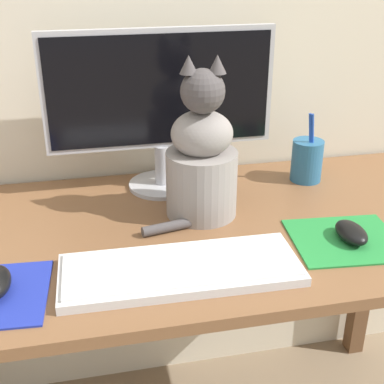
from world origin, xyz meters
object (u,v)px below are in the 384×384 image
Objects in this scene: pen_cup at (307,160)px; monitor at (160,100)px; keyboard at (181,269)px; computer_mouse_right at (351,233)px; cat at (202,159)px.

monitor is at bearing 174.50° from pen_cup.
keyboard is 4.77× the size of computer_mouse_right.
computer_mouse_right is at bearing -45.80° from monitor.
monitor reaches higher than cat.
monitor is at bearing 134.20° from computer_mouse_right.
pen_cup is (0.37, -0.04, -0.17)m from monitor.
cat is 0.34m from pen_cup.
cat is (0.06, -0.16, -0.09)m from monitor.
cat is (0.09, 0.23, 0.12)m from keyboard.
computer_mouse_right is 0.32m from pen_cup.
monitor is 0.20m from cat.
monitor is 5.75× the size of computer_mouse_right.
pen_cup is at bearing 31.09° from cat.
monitor is 0.41m from pen_cup.
computer_mouse_right is at bearing -25.28° from cat.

